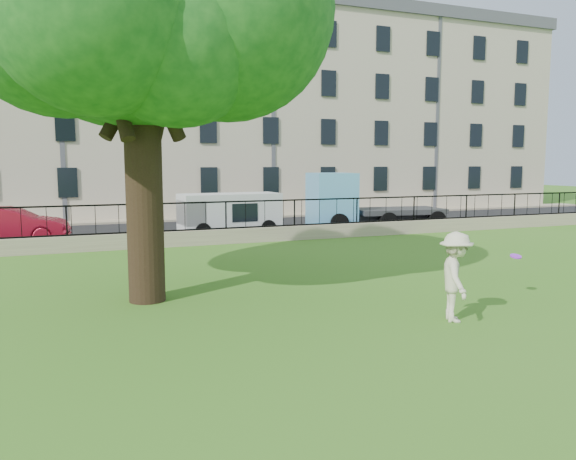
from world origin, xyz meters
name	(u,v)px	position (x,y,z in m)	size (l,w,h in m)	color
ground	(382,320)	(0.00, 0.00, 0.00)	(120.00, 120.00, 0.00)	#3B751B
retaining_wall	(226,236)	(0.00, 12.00, 0.30)	(50.00, 0.40, 0.60)	gray
iron_railing	(226,215)	(0.00, 12.00, 1.15)	(50.00, 0.05, 1.13)	black
street	(200,231)	(0.00, 16.70, 0.01)	(60.00, 9.00, 0.01)	black
sidewalk	(179,219)	(0.00, 21.90, 0.06)	(60.00, 1.40, 0.12)	gray
building_row	(160,106)	(0.00, 27.57, 6.92)	(56.40, 10.40, 13.80)	#B9B093
man	(456,277)	(1.36, -0.61, 0.93)	(1.20, 0.69, 1.86)	beige
frisbee	(516,256)	(4.00, 0.47, 1.03)	(0.27, 0.27, 0.03)	#A529EA
red_sedan	(11,225)	(-8.11, 15.40, 0.73)	(1.55, 4.44, 1.46)	#B7162F
white_van	(230,214)	(0.91, 14.61, 0.94)	(4.48, 1.75, 1.88)	silver
blue_truck	(375,201)	(8.36, 14.40, 1.39)	(6.61, 2.34, 2.77)	#5FABDF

